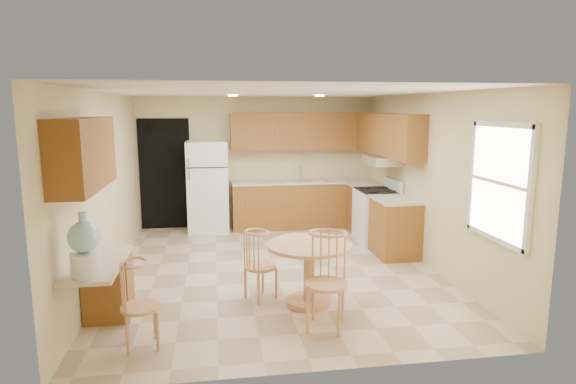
{
  "coord_description": "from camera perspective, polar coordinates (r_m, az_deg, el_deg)",
  "views": [
    {
      "loc": [
        -0.81,
        -6.57,
        2.3
      ],
      "look_at": [
        0.24,
        0.3,
        1.07
      ],
      "focal_mm": 30.0,
      "sensor_mm": 36.0,
      "label": 1
    }
  ],
  "objects": [
    {
      "name": "ceiling",
      "position": [
        6.62,
        -1.72,
        11.73
      ],
      "size": [
        4.5,
        5.5,
        0.02
      ],
      "primitive_type": "cube",
      "color": "white",
      "rests_on": "wall_back"
    },
    {
      "name": "water_crock",
      "position": [
        4.77,
        -22.95,
        -6.1
      ],
      "size": [
        0.29,
        0.29,
        0.6
      ],
      "color": "white",
      "rests_on": "desk_top"
    },
    {
      "name": "dining_table",
      "position": [
        5.69,
        2.54,
        -8.59
      ],
      "size": [
        1.0,
        1.0,
        0.74
      ],
      "rotation": [
        0.0,
        0.0,
        -0.03
      ],
      "color": "tan",
      "rests_on": "floor"
    },
    {
      "name": "can_light_a",
      "position": [
        7.78,
        -6.56,
        11.3
      ],
      "size": [
        0.14,
        0.14,
        0.02
      ],
      "primitive_type": "cylinder",
      "color": "white",
      "rests_on": "ceiling"
    },
    {
      "name": "counter_right_b",
      "position": [
        7.62,
        12.67,
        -0.9
      ],
      "size": [
        0.63,
        0.8,
        0.04
      ],
      "primitive_type": "cube",
      "color": "beige",
      "rests_on": "base_cab_right_b"
    },
    {
      "name": "upper_cab_back",
      "position": [
        9.32,
        1.73,
        7.22
      ],
      "size": [
        2.75,
        0.33,
        0.7
      ],
      "primitive_type": "cube",
      "color": "brown",
      "rests_on": "wall_back"
    },
    {
      "name": "chair_table_a",
      "position": [
        5.77,
        -3.21,
        -8.04
      ],
      "size": [
        0.37,
        0.47,
        0.84
      ],
      "rotation": [
        0.0,
        0.0,
        -1.02
      ],
      "color": "tan",
      "rests_on": "floor"
    },
    {
      "name": "range_hood",
      "position": [
        8.29,
        11.18,
        3.71
      ],
      "size": [
        0.5,
        0.76,
        0.14
      ],
      "primitive_type": "cube",
      "color": "silver",
      "rests_on": "upper_cab_right"
    },
    {
      "name": "base_cab_back",
      "position": [
        9.36,
        1.83,
        -1.5
      ],
      "size": [
        2.75,
        0.6,
        0.87
      ],
      "primitive_type": "cube",
      "color": "brown",
      "rests_on": "floor"
    },
    {
      "name": "upper_cab_left",
      "position": [
        5.15,
        -23.09,
        4.2
      ],
      "size": [
        0.33,
        1.4,
        0.7
      ],
      "primitive_type": "cube",
      "color": "brown",
      "rests_on": "wall_left"
    },
    {
      "name": "sink",
      "position": [
        9.27,
        1.69,
        1.38
      ],
      "size": [
        0.78,
        0.44,
        0.01
      ],
      "primitive_type": "cube",
      "color": "silver",
      "rests_on": "counter_back"
    },
    {
      "name": "counter_back",
      "position": [
        9.28,
        1.85,
        1.25
      ],
      "size": [
        2.75,
        0.63,
        0.04
      ],
      "primitive_type": "cube",
      "color": "beige",
      "rests_on": "base_cab_back"
    },
    {
      "name": "base_cab_right_b",
      "position": [
        7.72,
        12.54,
        -4.22
      ],
      "size": [
        0.6,
        0.8,
        0.87
      ],
      "primitive_type": "cube",
      "color": "brown",
      "rests_on": "floor"
    },
    {
      "name": "wall_back",
      "position": [
        9.41,
        -3.73,
        3.57
      ],
      "size": [
        4.5,
        0.02,
        2.5
      ],
      "primitive_type": "cube",
      "color": "beige",
      "rests_on": "floor"
    },
    {
      "name": "counter_right_a",
      "position": [
        8.97,
        9.31,
        0.82
      ],
      "size": [
        0.63,
        0.59,
        0.04
      ],
      "primitive_type": "cube",
      "color": "beige",
      "rests_on": "base_cab_right_a"
    },
    {
      "name": "chair_table_b",
      "position": [
        4.97,
        4.82,
        -9.76
      ],
      "size": [
        0.45,
        0.5,
        1.02
      ],
      "rotation": [
        0.0,
        0.0,
        2.77
      ],
      "color": "tan",
      "rests_on": "floor"
    },
    {
      "name": "base_cab_right_a",
      "position": [
        9.06,
        9.23,
        -2.02
      ],
      "size": [
        0.6,
        0.59,
        0.87
      ],
      "primitive_type": "cube",
      "color": "brown",
      "rests_on": "floor"
    },
    {
      "name": "can_light_b",
      "position": [
        7.96,
        3.77,
        11.31
      ],
      "size": [
        0.14,
        0.14,
        0.02
      ],
      "primitive_type": "cylinder",
      "color": "white",
      "rests_on": "ceiling"
    },
    {
      "name": "window",
      "position": [
        5.67,
        23.82,
        1.04
      ],
      "size": [
        0.06,
        1.12,
        1.3
      ],
      "color": "white",
      "rests_on": "wall_right"
    },
    {
      "name": "doorway",
      "position": [
        9.43,
        -14.37,
        2.07
      ],
      "size": [
        0.9,
        0.02,
        2.1
      ],
      "primitive_type": "cube",
      "color": "black",
      "rests_on": "floor"
    },
    {
      "name": "refrigerator",
      "position": [
        9.08,
        -9.49,
        0.65
      ],
      "size": [
        0.75,
        0.73,
        1.69
      ],
      "color": "white",
      "rests_on": "floor"
    },
    {
      "name": "wall_right",
      "position": [
        7.32,
        16.1,
        1.36
      ],
      "size": [
        0.02,
        5.5,
        2.5
      ],
      "primitive_type": "cube",
      "color": "beige",
      "rests_on": "floor"
    },
    {
      "name": "wall_front",
      "position": [
        4.04,
        3.16,
        -5.06
      ],
      "size": [
        4.5,
        0.02,
        2.5
      ],
      "primitive_type": "cube",
      "color": "beige",
      "rests_on": "floor"
    },
    {
      "name": "upper_cab_right",
      "position": [
        8.31,
        11.76,
        6.69
      ],
      "size": [
        0.33,
        2.42,
        0.7
      ],
      "primitive_type": "cube",
      "color": "brown",
      "rests_on": "wall_right"
    },
    {
      "name": "stove",
      "position": [
        8.42,
        10.48,
        -2.74
      ],
      "size": [
        0.65,
        0.76,
        1.09
      ],
      "color": "white",
      "rests_on": "floor"
    },
    {
      "name": "desk_pedestal",
      "position": [
        5.72,
        -20.53,
        -10.48
      ],
      "size": [
        0.48,
        0.42,
        0.72
      ],
      "primitive_type": "cube",
      "color": "brown",
      "rests_on": "floor"
    },
    {
      "name": "chair_desk",
      "position": [
        4.83,
        -17.27,
        -12.03
      ],
      "size": [
        0.38,
        0.49,
        0.86
      ],
      "rotation": [
        0.0,
        0.0,
        -1.37
      ],
      "color": "tan",
      "rests_on": "floor"
    },
    {
      "name": "wall_left",
      "position": [
        6.8,
        -20.82,
        0.47
      ],
      "size": [
        0.02,
        5.5,
        2.5
      ],
      "primitive_type": "cube",
      "color": "beige",
      "rests_on": "floor"
    },
    {
      "name": "desk_top",
      "position": [
        5.24,
        -21.63,
        -7.9
      ],
      "size": [
        0.5,
        1.2,
        0.04
      ],
      "primitive_type": "cube",
      "color": "beige",
      "rests_on": "desk_pedestal"
    },
    {
      "name": "floor",
      "position": [
        7.0,
        -1.61,
        -9.17
      ],
      "size": [
        5.5,
        5.5,
        0.0
      ],
      "primitive_type": "plane",
      "color": "#C5AD8E",
      "rests_on": "ground"
    }
  ]
}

